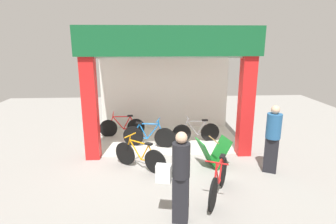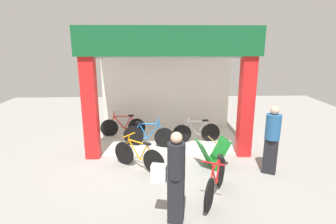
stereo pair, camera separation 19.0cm
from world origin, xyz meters
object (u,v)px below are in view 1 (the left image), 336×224
at_px(bicycle_parked_0, 140,156).
at_px(bicycle_parked_1, 219,180).
at_px(pedestrian_1, 273,138).
at_px(bicycle_inside_2, 122,127).
at_px(pedestrian_0, 179,176).
at_px(bicycle_inside_1, 196,132).
at_px(sandwich_board_sign, 213,153).
at_px(bicycle_inside_0, 149,136).

xyz_separation_m(bicycle_parked_0, bicycle_parked_1, (1.74, -1.41, 0.02)).
bearing_deg(pedestrian_1, bicycle_inside_2, 144.18).
bearing_deg(pedestrian_0, pedestrian_1, 36.06).
distance_m(bicycle_inside_1, sandwich_board_sign, 1.82).
bearing_deg(bicycle_parked_1, pedestrian_0, -140.39).
bearing_deg(bicycle_parked_0, bicycle_inside_2, 105.37).
relative_size(bicycle_inside_2, pedestrian_0, 0.89).
bearing_deg(bicycle_inside_2, bicycle_parked_0, -74.63).
bearing_deg(sandwich_board_sign, pedestrian_1, -15.72).
bearing_deg(bicycle_parked_0, pedestrian_0, -69.68).
height_order(bicycle_parked_1, pedestrian_0, pedestrian_0).
relative_size(bicycle_inside_2, bicycle_parked_1, 1.00).
distance_m(bicycle_parked_0, sandwich_board_sign, 1.95).
bearing_deg(bicycle_inside_2, bicycle_parked_1, -58.50).
height_order(sandwich_board_sign, pedestrian_1, pedestrian_1).
bearing_deg(pedestrian_0, bicycle_inside_2, 107.67).
distance_m(bicycle_inside_2, sandwich_board_sign, 3.67).
relative_size(bicycle_inside_0, sandwich_board_sign, 1.78).
xyz_separation_m(sandwich_board_sign, pedestrian_0, (-1.14, -2.24, 0.53)).
bearing_deg(pedestrian_0, bicycle_parked_1, 39.61).
bearing_deg(pedestrian_1, bicycle_inside_0, 149.24).
distance_m(bicycle_inside_0, pedestrian_1, 3.68).
relative_size(bicycle_parked_0, pedestrian_1, 0.77).
xyz_separation_m(bicycle_parked_0, sandwich_board_sign, (1.95, 0.06, 0.03)).
distance_m(bicycle_inside_0, pedestrian_0, 3.80).
relative_size(bicycle_inside_0, bicycle_parked_1, 1.05).
bearing_deg(bicycle_parked_0, sandwich_board_sign, 1.71).
distance_m(bicycle_inside_0, bicycle_parked_0, 1.54).
bearing_deg(bicycle_parked_0, bicycle_inside_1, 46.45).
distance_m(sandwich_board_sign, pedestrian_1, 1.55).
xyz_separation_m(bicycle_inside_1, bicycle_inside_2, (-2.49, 0.72, -0.00)).
height_order(bicycle_inside_0, bicycle_inside_1, bicycle_inside_0).
distance_m(bicycle_inside_2, pedestrian_1, 5.04).
xyz_separation_m(bicycle_inside_0, bicycle_parked_1, (1.52, -2.94, 0.01)).
bearing_deg(bicycle_inside_1, bicycle_parked_1, -90.68).
xyz_separation_m(bicycle_parked_1, pedestrian_0, (-0.93, -0.77, 0.53)).
xyz_separation_m(bicycle_inside_1, bicycle_parked_0, (-1.78, -1.87, 0.01)).
relative_size(bicycle_inside_1, bicycle_parked_1, 1.01).
distance_m(pedestrian_0, pedestrian_1, 3.14).
height_order(bicycle_inside_1, bicycle_parked_0, bicycle_parked_0).
height_order(bicycle_inside_2, sandwich_board_sign, bicycle_inside_2).
height_order(bicycle_inside_2, bicycle_parked_1, bicycle_parked_1).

